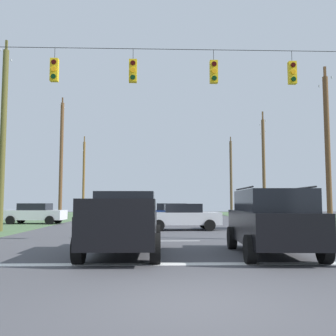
{
  "coord_description": "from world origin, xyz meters",
  "views": [
    {
      "loc": [
        -0.64,
        -6.33,
        1.62
      ],
      "look_at": [
        -0.03,
        11.22,
        3.16
      ],
      "focal_mm": 41.31,
      "sensor_mm": 36.0,
      "label": 1
    }
  ],
  "objects_px": {
    "pickup_truck": "(124,223)",
    "utility_pole_far_right": "(264,166)",
    "utility_pole_far_left": "(3,137)",
    "distant_car_crossing_white": "(35,213)",
    "utility_pole_distant_right": "(61,159)",
    "utility_pole_mid_right": "(328,150)",
    "suv_black": "(272,220)",
    "utility_pole_distant_left": "(84,176)",
    "distant_car_far_parked": "(172,213)",
    "utility_pole_near_left": "(231,176)",
    "distant_car_oncoming": "(183,216)",
    "overhead_signal_span": "(177,126)"
  },
  "relations": [
    {
      "from": "distant_car_crossing_white",
      "to": "utility_pole_far_right",
      "type": "distance_m",
      "value": 19.96
    },
    {
      "from": "utility_pole_mid_right",
      "to": "utility_pole_distant_right",
      "type": "height_order",
      "value": "utility_pole_distant_right"
    },
    {
      "from": "distant_car_far_parked",
      "to": "utility_pole_far_right",
      "type": "relative_size",
      "value": 0.45
    },
    {
      "from": "suv_black",
      "to": "utility_pole_mid_right",
      "type": "height_order",
      "value": "utility_pole_mid_right"
    },
    {
      "from": "utility_pole_far_right",
      "to": "utility_pole_distant_right",
      "type": "relative_size",
      "value": 0.89
    },
    {
      "from": "utility_pole_near_left",
      "to": "overhead_signal_span",
      "type": "bearing_deg",
      "value": -104.93
    },
    {
      "from": "utility_pole_far_right",
      "to": "utility_pole_near_left",
      "type": "height_order",
      "value": "utility_pole_far_right"
    },
    {
      "from": "pickup_truck",
      "to": "utility_pole_distant_left",
      "type": "distance_m",
      "value": 37.46
    },
    {
      "from": "overhead_signal_span",
      "to": "suv_black",
      "type": "relative_size",
      "value": 3.54
    },
    {
      "from": "utility_pole_near_left",
      "to": "suv_black",
      "type": "bearing_deg",
      "value": -99.42
    },
    {
      "from": "distant_car_crossing_white",
      "to": "utility_pole_distant_right",
      "type": "distance_m",
      "value": 7.73
    },
    {
      "from": "utility_pole_mid_right",
      "to": "utility_pole_distant_right",
      "type": "relative_size",
      "value": 0.82
    },
    {
      "from": "overhead_signal_span",
      "to": "distant_car_oncoming",
      "type": "height_order",
      "value": "overhead_signal_span"
    },
    {
      "from": "distant_car_far_parked",
      "to": "utility_pole_distant_right",
      "type": "xyz_separation_m",
      "value": [
        -9.74,
        6.97,
        4.67
      ]
    },
    {
      "from": "distant_car_crossing_white",
      "to": "utility_pole_mid_right",
      "type": "xyz_separation_m",
      "value": [
        18.26,
        -8.23,
        3.65
      ]
    },
    {
      "from": "distant_car_oncoming",
      "to": "utility_pole_distant_left",
      "type": "bearing_deg",
      "value": 111.94
    },
    {
      "from": "utility_pole_far_left",
      "to": "utility_pole_distant_right",
      "type": "height_order",
      "value": "utility_pole_distant_right"
    },
    {
      "from": "utility_pole_far_right",
      "to": "utility_pole_distant_right",
      "type": "xyz_separation_m",
      "value": [
        -18.37,
        0.47,
        0.59
      ]
    },
    {
      "from": "pickup_truck",
      "to": "distant_car_crossing_white",
      "type": "xyz_separation_m",
      "value": [
        -7.84,
        16.67,
        -0.18
      ]
    },
    {
      "from": "distant_car_far_parked",
      "to": "utility_pole_near_left",
      "type": "relative_size",
      "value": 0.45
    },
    {
      "from": "suv_black",
      "to": "distant_car_far_parked",
      "type": "distance_m",
      "value": 16.49
    },
    {
      "from": "distant_car_crossing_white",
      "to": "utility_pole_mid_right",
      "type": "height_order",
      "value": "utility_pole_mid_right"
    },
    {
      "from": "distant_car_crossing_white",
      "to": "suv_black",
      "type": "bearing_deg",
      "value": -54.2
    },
    {
      "from": "overhead_signal_span",
      "to": "distant_car_oncoming",
      "type": "relative_size",
      "value": 3.98
    },
    {
      "from": "pickup_truck",
      "to": "utility_pole_mid_right",
      "type": "bearing_deg",
      "value": 38.97
    },
    {
      "from": "pickup_truck",
      "to": "distant_car_far_parked",
      "type": "distance_m",
      "value": 16.01
    },
    {
      "from": "overhead_signal_span",
      "to": "utility_pole_mid_right",
      "type": "bearing_deg",
      "value": 30.91
    },
    {
      "from": "utility_pole_distant_right",
      "to": "pickup_truck",
      "type": "bearing_deg",
      "value": -71.78
    },
    {
      "from": "suv_black",
      "to": "utility_pole_distant_left",
      "type": "relative_size",
      "value": 0.49
    },
    {
      "from": "distant_car_crossing_white",
      "to": "utility_pole_distant_left",
      "type": "height_order",
      "value": "utility_pole_distant_left"
    },
    {
      "from": "utility_pole_far_left",
      "to": "utility_pole_distant_left",
      "type": "xyz_separation_m",
      "value": [
        -0.49,
        27.18,
        -0.33
      ]
    },
    {
      "from": "suv_black",
      "to": "distant_car_oncoming",
      "type": "relative_size",
      "value": 1.12
    },
    {
      "from": "distant_car_oncoming",
      "to": "utility_pole_mid_right",
      "type": "xyz_separation_m",
      "value": [
        7.84,
        -1.84,
        3.65
      ]
    },
    {
      "from": "overhead_signal_span",
      "to": "utility_pole_near_left",
      "type": "relative_size",
      "value": 1.76
    },
    {
      "from": "overhead_signal_span",
      "to": "utility_pole_distant_right",
      "type": "distance_m",
      "value": 21.66
    },
    {
      "from": "pickup_truck",
      "to": "utility_pole_distant_right",
      "type": "bearing_deg",
      "value": 108.22
    },
    {
      "from": "distant_car_crossing_white",
      "to": "utility_pole_far_right",
      "type": "height_order",
      "value": "utility_pole_far_right"
    },
    {
      "from": "utility_pole_far_left",
      "to": "utility_pole_distant_right",
      "type": "distance_m",
      "value": 13.6
    },
    {
      "from": "distant_car_crossing_white",
      "to": "utility_pole_distant_left",
      "type": "bearing_deg",
      "value": 90.3
    },
    {
      "from": "distant_car_crossing_white",
      "to": "distant_car_far_parked",
      "type": "bearing_deg",
      "value": -4.62
    },
    {
      "from": "utility_pole_distant_right",
      "to": "utility_pole_mid_right",
      "type": "bearing_deg",
      "value": -38.73
    },
    {
      "from": "overhead_signal_span",
      "to": "pickup_truck",
      "type": "distance_m",
      "value": 5.34
    },
    {
      "from": "utility_pole_far_left",
      "to": "distant_car_crossing_white",
      "type": "bearing_deg",
      "value": 92.95
    },
    {
      "from": "utility_pole_mid_right",
      "to": "utility_pole_distant_right",
      "type": "distance_m",
      "value": 23.02
    },
    {
      "from": "pickup_truck",
      "to": "utility_pole_far_right",
      "type": "distance_m",
      "value": 25.16
    },
    {
      "from": "utility_pole_distant_left",
      "to": "utility_pole_far_left",
      "type": "bearing_deg",
      "value": -88.97
    },
    {
      "from": "pickup_truck",
      "to": "utility_pole_far_right",
      "type": "relative_size",
      "value": 0.55
    },
    {
      "from": "pickup_truck",
      "to": "utility_pole_distant_left",
      "type": "relative_size",
      "value": 0.55
    },
    {
      "from": "utility_pole_far_left",
      "to": "utility_pole_mid_right",
      "type": "bearing_deg",
      "value": -2.51
    },
    {
      "from": "utility_pole_distant_right",
      "to": "suv_black",
      "type": "bearing_deg",
      "value": -62.67
    }
  ]
}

